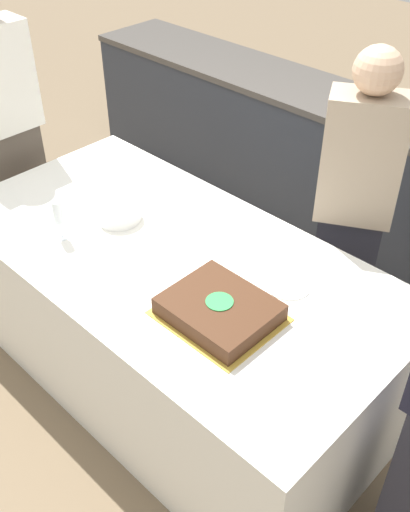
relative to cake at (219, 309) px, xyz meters
The scene contains 9 objects.
ground_plane 0.93m from the cake, 161.68° to the left, with size 14.00×14.00×0.00m, color #7A664C.
back_counter 1.84m from the cake, 103.71° to the left, with size 4.40×0.58×0.92m.
dining_table 0.62m from the cake, 161.68° to the left, with size 2.14×1.08×0.77m.
cake is the anchor object (origin of this frame).
plate_stack 0.81m from the cake, 168.93° to the left, with size 0.21×0.21×0.07m.
wine_glass 0.88m from the cake, behind, with size 0.06×0.06×0.19m.
side_plate_near_cake 0.34m from the cake, 76.57° to the left, with size 0.19×0.19×0.00m.
person_cutting_cake 0.90m from the cake, 90.00° to the left, with size 0.40×0.34×1.60m.
person_seated_left 1.73m from the cake, behind, with size 0.20×0.37×1.69m.
Camera 1 is at (1.56, -1.38, 2.37)m, focal length 42.00 mm.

